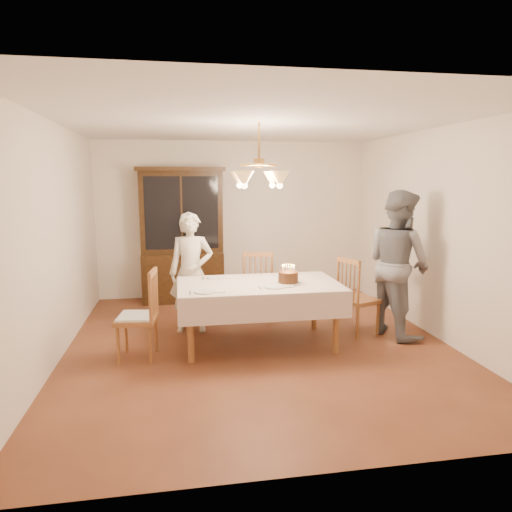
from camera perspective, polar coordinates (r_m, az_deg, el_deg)
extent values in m
plane|color=brown|center=(5.61, 0.35, -10.97)|extent=(5.00, 5.00, 0.00)
plane|color=white|center=(5.30, 0.38, 16.40)|extent=(5.00, 5.00, 0.00)
plane|color=white|center=(7.76, -2.86, 4.58)|extent=(4.50, 0.00, 4.50)
plane|color=white|center=(2.91, 9.00, -3.78)|extent=(4.50, 0.00, 4.50)
plane|color=white|center=(5.39, -23.92, 1.62)|extent=(0.00, 5.00, 5.00)
plane|color=white|center=(6.11, 21.66, 2.59)|extent=(0.00, 5.00, 5.00)
cube|color=brown|center=(5.40, 0.36, -3.69)|extent=(1.80, 1.00, 0.04)
cube|color=silver|center=(5.40, 0.36, -3.45)|extent=(1.90, 1.10, 0.01)
cylinder|color=brown|center=(5.02, -8.16, -9.26)|extent=(0.07, 0.07, 0.71)
cylinder|color=brown|center=(5.31, 9.99, -8.26)|extent=(0.07, 0.07, 0.71)
cylinder|color=brown|center=(5.83, -8.40, -6.63)|extent=(0.07, 0.07, 0.71)
cylinder|color=brown|center=(6.08, 7.33, -5.92)|extent=(0.07, 0.07, 0.71)
cube|color=black|center=(7.57, -9.08, -2.54)|extent=(1.30, 0.50, 0.80)
cube|color=black|center=(7.48, -9.30, 5.43)|extent=(1.30, 0.40, 1.30)
cube|color=black|center=(7.28, -9.28, 5.33)|extent=(1.14, 0.01, 1.14)
cube|color=black|center=(7.41, -9.43, 10.66)|extent=(1.38, 0.54, 0.06)
cube|color=brown|center=(6.44, 0.25, -4.09)|extent=(0.51, 0.49, 0.05)
cube|color=brown|center=(6.15, 0.24, 0.21)|extent=(0.40, 0.11, 0.06)
cylinder|color=brown|center=(6.67, 1.81, -5.71)|extent=(0.04, 0.04, 0.43)
cylinder|color=brown|center=(6.67, -1.30, -5.70)|extent=(0.04, 0.04, 0.43)
cylinder|color=brown|center=(6.34, 1.88, -6.51)|extent=(0.04, 0.04, 0.43)
cylinder|color=brown|center=(6.34, -1.40, -6.51)|extent=(0.04, 0.04, 0.43)
cube|color=brown|center=(5.23, -14.67, -7.65)|extent=(0.47, 0.49, 0.05)
cube|color=brown|center=(5.06, -12.81, -2.05)|extent=(0.09, 0.40, 0.06)
cylinder|color=brown|center=(5.50, -15.93, -9.40)|extent=(0.04, 0.04, 0.43)
cylinder|color=brown|center=(5.17, -16.86, -10.67)|extent=(0.04, 0.04, 0.43)
cylinder|color=brown|center=(5.43, -12.39, -9.50)|extent=(0.04, 0.04, 0.43)
cylinder|color=brown|center=(5.10, -13.09, -10.80)|extent=(0.04, 0.04, 0.43)
cube|color=beige|center=(5.22, -14.69, -7.28)|extent=(0.43, 0.44, 0.03)
cube|color=brown|center=(6.00, 12.69, -5.35)|extent=(0.55, 0.56, 0.05)
cube|color=brown|center=(5.76, 11.51, -0.62)|extent=(0.18, 0.39, 0.06)
cylinder|color=brown|center=(6.05, 14.97, -7.62)|extent=(0.04, 0.04, 0.43)
cylinder|color=brown|center=(6.30, 12.61, -6.85)|extent=(0.04, 0.04, 0.43)
cylinder|color=brown|center=(5.82, 12.61, -8.20)|extent=(0.04, 0.04, 0.43)
cylinder|color=brown|center=(6.08, 10.26, -7.38)|extent=(0.04, 0.04, 0.43)
imported|color=beige|center=(5.95, -8.10, -2.07)|extent=(0.61, 0.44, 1.56)
imported|color=slate|center=(6.02, 17.31, -0.90)|extent=(0.91, 1.05, 1.84)
cylinder|color=white|center=(5.39, 4.03, -3.38)|extent=(0.30, 0.30, 0.01)
cylinder|color=#3A1D0D|center=(5.37, 4.04, -2.64)|extent=(0.23, 0.23, 0.13)
cylinder|color=#598CD8|center=(5.37, 4.78, -1.59)|extent=(0.01, 0.01, 0.07)
sphere|color=#FFB23F|center=(5.36, 4.78, -1.17)|extent=(0.01, 0.01, 0.01)
cylinder|color=pink|center=(5.39, 4.64, -1.53)|extent=(0.01, 0.01, 0.07)
sphere|color=#FFB23F|center=(5.39, 4.65, -1.11)|extent=(0.01, 0.01, 0.01)
cylinder|color=#EACC66|center=(5.41, 4.40, -1.49)|extent=(0.01, 0.01, 0.07)
sphere|color=#FFB23F|center=(5.40, 4.41, -1.07)|extent=(0.01, 0.01, 0.01)
cylinder|color=#598CD8|center=(5.42, 4.11, -1.47)|extent=(0.01, 0.01, 0.07)
sphere|color=#FFB23F|center=(5.41, 4.11, -1.05)|extent=(0.01, 0.01, 0.01)
cylinder|color=pink|center=(5.42, 3.80, -1.48)|extent=(0.01, 0.01, 0.07)
sphere|color=#FFB23F|center=(5.41, 3.81, -1.06)|extent=(0.01, 0.01, 0.01)
cylinder|color=#EACC66|center=(5.40, 3.54, -1.50)|extent=(0.01, 0.01, 0.07)
sphere|color=#FFB23F|center=(5.39, 3.55, -1.09)|extent=(0.01, 0.01, 0.01)
cylinder|color=#598CD8|center=(5.38, 3.36, -1.55)|extent=(0.01, 0.01, 0.07)
sphere|color=#FFB23F|center=(5.37, 3.37, -1.13)|extent=(0.01, 0.01, 0.01)
cylinder|color=pink|center=(5.35, 3.31, -1.61)|extent=(0.01, 0.01, 0.07)
sphere|color=#FFB23F|center=(5.34, 3.31, -1.19)|extent=(0.01, 0.01, 0.01)
cylinder|color=#EACC66|center=(5.32, 3.38, -1.67)|extent=(0.01, 0.01, 0.07)
sphere|color=#FFB23F|center=(5.31, 3.38, -1.24)|extent=(0.01, 0.01, 0.01)
cylinder|color=#598CD8|center=(5.30, 3.56, -1.72)|extent=(0.01, 0.01, 0.07)
sphere|color=#FFB23F|center=(5.29, 3.57, -1.29)|extent=(0.01, 0.01, 0.01)
cylinder|color=pink|center=(5.28, 3.84, -1.75)|extent=(0.01, 0.01, 0.07)
sphere|color=#FFB23F|center=(5.28, 3.85, -1.32)|extent=(0.01, 0.01, 0.01)
cylinder|color=#EACC66|center=(5.28, 4.15, -1.76)|extent=(0.01, 0.01, 0.07)
sphere|color=#FFB23F|center=(5.28, 4.16, -1.33)|extent=(0.01, 0.01, 0.01)
cylinder|color=#598CD8|center=(5.29, 4.45, -1.74)|extent=(0.01, 0.01, 0.07)
sphere|color=#FFB23F|center=(5.28, 4.46, -1.31)|extent=(0.01, 0.01, 0.01)
cylinder|color=pink|center=(5.31, 4.68, -1.70)|extent=(0.01, 0.01, 0.07)
sphere|color=#FFB23F|center=(5.30, 4.68, -1.28)|extent=(0.01, 0.01, 0.01)
cylinder|color=#EACC66|center=(5.34, 4.79, -1.65)|extent=(0.01, 0.01, 0.07)
sphere|color=#FFB23F|center=(5.33, 4.80, -1.22)|extent=(0.01, 0.01, 0.01)
cylinder|color=white|center=(4.98, -6.36, -4.46)|extent=(0.24, 0.24, 0.02)
cube|color=silver|center=(4.98, -8.24, -4.56)|extent=(0.01, 0.16, 0.01)
cube|color=beige|center=(4.99, -4.48, -4.42)|extent=(0.10, 0.10, 0.01)
cylinder|color=white|center=(5.19, 2.31, -3.84)|extent=(0.25, 0.25, 0.02)
cube|color=silver|center=(5.16, 0.46, -3.96)|extent=(0.01, 0.16, 0.01)
cube|color=beige|center=(5.23, 4.14, -3.79)|extent=(0.10, 0.10, 0.01)
cylinder|color=white|center=(5.67, -4.98, -2.72)|extent=(0.24, 0.24, 0.02)
cube|color=silver|center=(5.66, -6.63, -2.81)|extent=(0.01, 0.16, 0.01)
cube|color=beige|center=(5.69, -3.34, -2.68)|extent=(0.10, 0.10, 0.01)
cylinder|color=#BF8C3F|center=(5.28, 0.38, 14.25)|extent=(0.02, 0.02, 0.40)
cylinder|color=#BF8C3F|center=(5.26, 0.37, 11.54)|extent=(0.12, 0.12, 0.10)
cone|color=#D8994C|center=(5.49, 2.07, 9.57)|extent=(0.22, 0.22, 0.18)
sphere|color=#FFD899|center=(5.49, 2.06, 8.84)|extent=(0.07, 0.07, 0.07)
cone|color=#D8994C|center=(5.43, -2.09, 9.57)|extent=(0.22, 0.22, 0.18)
sphere|color=#FFD899|center=(5.43, -2.08, 8.83)|extent=(0.07, 0.07, 0.07)
cone|color=#D8994C|center=(5.03, -1.48, 9.58)|extent=(0.22, 0.22, 0.18)
sphere|color=#FFD899|center=(5.03, -1.48, 8.78)|extent=(0.07, 0.07, 0.07)
cone|color=#D8994C|center=(5.10, 2.98, 9.57)|extent=(0.22, 0.22, 0.18)
sphere|color=#FFD899|center=(5.10, 2.98, 8.78)|extent=(0.07, 0.07, 0.07)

